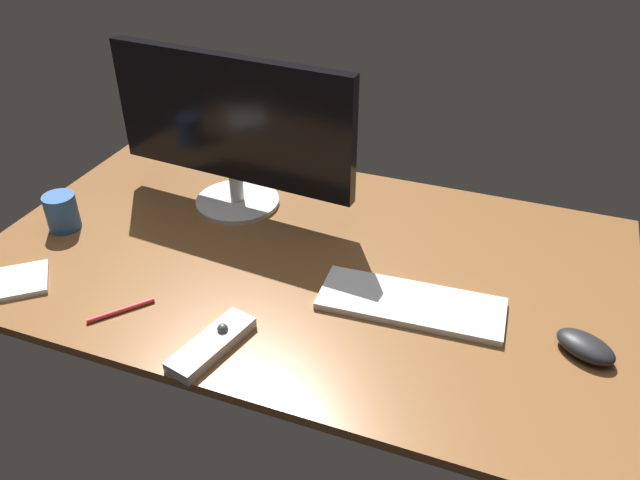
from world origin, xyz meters
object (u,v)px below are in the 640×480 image
computer_mouse (585,346)px  coffee_mug (62,212)px  media_remote (212,344)px  pen (121,310)px  keyboard (411,304)px  monitor (231,127)px  notepad (12,283)px

computer_mouse → coffee_mug: size_ratio=1.27×
media_remote → pen: (-21.74, 2.63, -0.67)cm
keyboard → media_remote: size_ratio=1.89×
coffee_mug → pen: size_ratio=0.65×
keyboard → computer_mouse: size_ratio=3.31×
pen → media_remote: bearing=-57.4°
monitor → keyboard: 59.21cm
keyboard → coffee_mug: bearing=177.2°
monitor → pen: 49.98cm
notepad → pen: (26.46, 0.57, -0.07)cm
notepad → keyboard: bearing=15.8°
keyboard → computer_mouse: computer_mouse is taller
keyboard → media_remote: (-31.12, -24.46, 0.43)cm
computer_mouse → notepad: bearing=-142.0°
monitor → pen: bearing=-88.1°
monitor → media_remote: (19.27, -48.26, -19.59)cm
notepad → pen: 26.46cm
media_remote → pen: size_ratio=1.46×
notepad → pen: bearing=1.2°
media_remote → notepad: (-48.20, 2.06, -0.59)cm
computer_mouse → coffee_mug: coffee_mug is taller
keyboard → media_remote: 39.58cm
keyboard → notepad: size_ratio=2.59×
keyboard → pen: 57.18cm
monitor → coffee_mug: (-33.13, -24.31, -16.44)cm
monitor → notepad: size_ratio=4.41×
pen → coffee_mug: bearing=94.7°
media_remote → coffee_mug: bearing=79.1°
notepad → pen: size_ratio=1.06×
notepad → pen: notepad is taller
media_remote → notepad: size_ratio=1.37×
computer_mouse → pen: bearing=-139.2°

